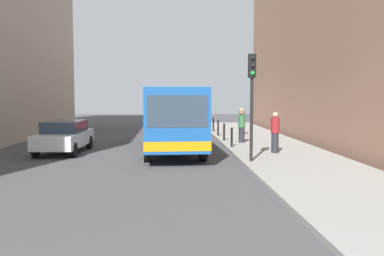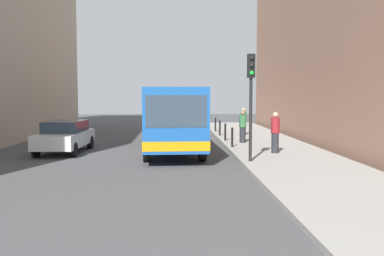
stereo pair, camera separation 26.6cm
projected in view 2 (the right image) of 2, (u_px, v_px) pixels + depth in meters
The scene contains 14 objects.
ground_plane at pixel (160, 155), 19.47m from camera, with size 80.00×80.00×0.00m, color #424244.
sidewalk at pixel (280, 153), 19.67m from camera, with size 4.40×40.00×0.15m, color gray.
building_right at pixel (377, 10), 23.33m from camera, with size 7.00×32.00×14.46m, color #936B56.
bus at pixel (171, 114), 21.58m from camera, with size 2.98×11.12×3.00m.
car_beside_bus at pixel (65, 136), 20.43m from camera, with size 2.02×4.48×1.48m.
car_behind_bus at pixel (167, 120), 32.89m from camera, with size 2.06×4.49×1.48m.
traffic_light at pixel (251, 87), 16.58m from camera, with size 0.28×0.33×4.10m.
bollard_near at pixel (232, 137), 21.31m from camera, with size 0.11×0.11×0.95m, color black.
bollard_mid at pixel (225, 132), 24.26m from camera, with size 0.11×0.11×0.95m, color black.
bollard_far at pixel (220, 128), 27.21m from camera, with size 0.11×0.11×0.95m, color black.
bollard_farthest at pixel (215, 125), 30.15m from camera, with size 0.11×0.11×0.95m, color black.
pedestrian_near_signal at pixel (275, 132), 19.12m from camera, with size 0.38×0.38×1.80m.
pedestrian_mid_sidewalk at pixel (243, 127), 23.18m from camera, with size 0.38×0.38×1.68m.
pedestrian_far_sidewalk at pixel (243, 121), 27.62m from camera, with size 0.38×0.38×1.70m.
Camera 2 is at (0.66, -19.35, 2.74)m, focal length 40.85 mm.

